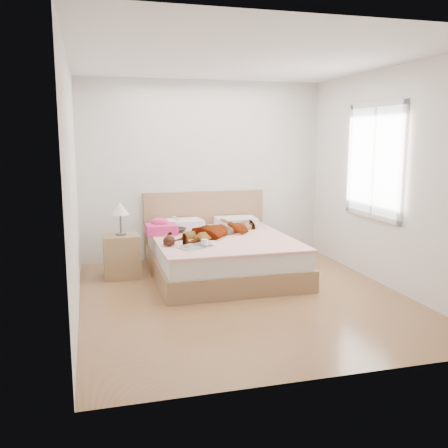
{
  "coord_description": "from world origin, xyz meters",
  "views": [
    {
      "loc": [
        -1.64,
        -5.19,
        1.8
      ],
      "look_at": [
        0.0,
        0.85,
        0.7
      ],
      "focal_mm": 40.0,
      "sensor_mm": 36.0,
      "label": 1
    }
  ],
  "objects_px": {
    "phone": "(176,218)",
    "coffee_mug": "(205,243)",
    "bed": "(220,253)",
    "nightstand": "(122,253)",
    "plush_toy": "(169,240)",
    "towel": "(161,228)",
    "magazine": "(196,246)",
    "woman": "(218,228)"
  },
  "relations": [
    {
      "from": "phone",
      "to": "coffee_mug",
      "type": "relative_size",
      "value": 0.81
    },
    {
      "from": "bed",
      "to": "nightstand",
      "type": "height_order",
      "value": "bed"
    },
    {
      "from": "plush_toy",
      "to": "towel",
      "type": "bearing_deg",
      "value": 89.12
    },
    {
      "from": "towel",
      "to": "coffee_mug",
      "type": "xyz_separation_m",
      "value": [
        0.39,
        -0.92,
        -0.04
      ]
    },
    {
      "from": "magazine",
      "to": "plush_toy",
      "type": "bearing_deg",
      "value": 150.46
    },
    {
      "from": "phone",
      "to": "bed",
      "type": "bearing_deg",
      "value": -73.99
    },
    {
      "from": "bed",
      "to": "plush_toy",
      "type": "height_order",
      "value": "bed"
    },
    {
      "from": "plush_toy",
      "to": "phone",
      "type": "bearing_deg",
      "value": 75.26
    },
    {
      "from": "phone",
      "to": "bed",
      "type": "height_order",
      "value": "bed"
    },
    {
      "from": "woman",
      "to": "magazine",
      "type": "xyz_separation_m",
      "value": [
        -0.43,
        -0.64,
        -0.09
      ]
    },
    {
      "from": "woman",
      "to": "bed",
      "type": "xyz_separation_m",
      "value": [
        0.01,
        -0.06,
        -0.34
      ]
    },
    {
      "from": "bed",
      "to": "towel",
      "type": "xyz_separation_m",
      "value": [
        -0.73,
        0.33,
        0.32
      ]
    },
    {
      "from": "bed",
      "to": "coffee_mug",
      "type": "xyz_separation_m",
      "value": [
        -0.34,
        -0.59,
        0.28
      ]
    },
    {
      "from": "towel",
      "to": "nightstand",
      "type": "distance_m",
      "value": 0.63
    },
    {
      "from": "woman",
      "to": "nightstand",
      "type": "bearing_deg",
      "value": -126.9
    },
    {
      "from": "coffee_mug",
      "to": "nightstand",
      "type": "distance_m",
      "value": 1.22
    },
    {
      "from": "plush_toy",
      "to": "magazine",
      "type": "bearing_deg",
      "value": -29.54
    },
    {
      "from": "woman",
      "to": "towel",
      "type": "height_order",
      "value": "towel"
    },
    {
      "from": "phone",
      "to": "magazine",
      "type": "height_order",
      "value": "phone"
    },
    {
      "from": "magazine",
      "to": "coffee_mug",
      "type": "relative_size",
      "value": 3.99
    },
    {
      "from": "phone",
      "to": "towel",
      "type": "relative_size",
      "value": 0.24
    },
    {
      "from": "woman",
      "to": "towel",
      "type": "distance_m",
      "value": 0.77
    },
    {
      "from": "towel",
      "to": "plush_toy",
      "type": "relative_size",
      "value": 1.73
    },
    {
      "from": "woman",
      "to": "phone",
      "type": "bearing_deg",
      "value": -160.64
    },
    {
      "from": "bed",
      "to": "nightstand",
      "type": "xyz_separation_m",
      "value": [
        -1.27,
        0.17,
        0.05
      ]
    },
    {
      "from": "woman",
      "to": "phone",
      "type": "relative_size",
      "value": 14.96
    },
    {
      "from": "woman",
      "to": "towel",
      "type": "xyz_separation_m",
      "value": [
        -0.72,
        0.27,
        -0.01
      ]
    },
    {
      "from": "woman",
      "to": "coffee_mug",
      "type": "height_order",
      "value": "woman"
    },
    {
      "from": "nightstand",
      "to": "magazine",
      "type": "bearing_deg",
      "value": -42.35
    },
    {
      "from": "bed",
      "to": "nightstand",
      "type": "relative_size",
      "value": 2.13
    },
    {
      "from": "plush_toy",
      "to": "bed",
      "type": "bearing_deg",
      "value": 29.11
    },
    {
      "from": "phone",
      "to": "nightstand",
      "type": "height_order",
      "value": "nightstand"
    },
    {
      "from": "bed",
      "to": "woman",
      "type": "bearing_deg",
      "value": 101.74
    },
    {
      "from": "magazine",
      "to": "plush_toy",
      "type": "height_order",
      "value": "plush_toy"
    },
    {
      "from": "bed",
      "to": "towel",
      "type": "relative_size",
      "value": 5.12
    },
    {
      "from": "woman",
      "to": "bed",
      "type": "height_order",
      "value": "bed"
    },
    {
      "from": "woman",
      "to": "nightstand",
      "type": "xyz_separation_m",
      "value": [
        -1.26,
        0.11,
        -0.29
      ]
    },
    {
      "from": "towel",
      "to": "plush_toy",
      "type": "height_order",
      "value": "towel"
    },
    {
      "from": "woman",
      "to": "phone",
      "type": "height_order",
      "value": "phone"
    },
    {
      "from": "bed",
      "to": "nightstand",
      "type": "distance_m",
      "value": 1.28
    },
    {
      "from": "coffee_mug",
      "to": "magazine",
      "type": "bearing_deg",
      "value": 177.52
    },
    {
      "from": "woman",
      "to": "magazine",
      "type": "relative_size",
      "value": 3.02
    }
  ]
}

